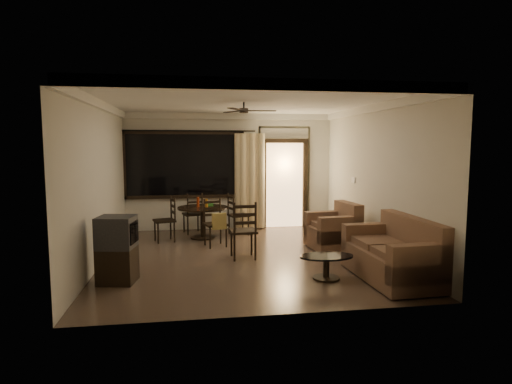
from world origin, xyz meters
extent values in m
plane|color=#7F6651|center=(0.00, 0.00, 0.00)|extent=(5.50, 5.50, 0.00)
plane|color=beige|center=(0.00, 2.75, 1.40)|extent=(5.00, 0.00, 5.00)
plane|color=beige|center=(0.00, -2.75, 1.40)|extent=(5.00, 0.00, 5.00)
plane|color=beige|center=(-2.50, 0.00, 1.40)|extent=(0.00, 5.50, 5.50)
plane|color=beige|center=(2.50, 0.00, 1.40)|extent=(0.00, 5.50, 5.50)
plane|color=white|center=(0.00, 0.00, 2.80)|extent=(5.50, 5.50, 0.00)
cube|color=black|center=(-1.10, 2.72, 1.57)|extent=(2.70, 0.04, 1.45)
cylinder|color=black|center=(-1.00, 2.63, 2.38)|extent=(3.20, 0.03, 0.03)
cube|color=#FFC684|center=(1.35, 2.71, 1.05)|extent=(0.91, 0.03, 2.08)
cube|color=white|center=(2.48, 1.05, 1.30)|extent=(0.02, 0.18, 0.12)
cylinder|color=black|center=(0.00, 0.00, 2.74)|extent=(0.03, 0.03, 0.12)
cylinder|color=black|center=(0.00, 0.00, 2.65)|extent=(0.16, 0.16, 0.08)
cylinder|color=black|center=(-0.70, 1.73, 0.67)|extent=(1.11, 1.11, 0.04)
cylinder|color=black|center=(-0.70, 1.73, 0.34)|extent=(0.11, 0.11, 0.64)
cylinder|color=black|center=(-0.70, 1.73, 0.01)|extent=(0.55, 0.55, 0.03)
cylinder|color=maroon|center=(-0.80, 1.74, 0.80)|extent=(0.06, 0.06, 0.22)
cylinder|color=#B76C13|center=(-0.62, 1.70, 0.78)|extent=(0.06, 0.06, 0.18)
cube|color=#2B7F26|center=(-0.54, 1.89, 0.72)|extent=(0.14, 0.10, 0.05)
cube|color=black|center=(-1.52, 1.50, 0.45)|extent=(0.52, 0.52, 0.04)
cube|color=black|center=(0.12, 1.95, 0.45)|extent=(0.52, 0.52, 0.04)
cube|color=black|center=(-0.47, 0.91, 0.45)|extent=(0.52, 0.52, 0.04)
cube|color=#AF9E4B|center=(-0.41, 0.69, 0.55)|extent=(0.29, 0.15, 0.32)
cube|color=black|center=(-0.92, 2.30, 0.45)|extent=(0.52, 0.52, 0.04)
cube|color=black|center=(-2.05, -1.18, 0.26)|extent=(0.59, 0.55, 0.53)
cube|color=black|center=(-2.05, -1.18, 0.76)|extent=(0.59, 0.55, 0.47)
cube|color=black|center=(-1.79, -1.22, 0.76)|extent=(0.08, 0.37, 0.32)
cube|color=#452720|center=(2.05, -1.67, 0.24)|extent=(0.98, 1.77, 0.43)
cube|color=#452720|center=(2.40, -1.66, 0.60)|extent=(0.28, 1.74, 0.70)
cube|color=#452720|center=(2.08, -2.44, 0.46)|extent=(0.93, 0.23, 0.54)
cube|color=#452720|center=(2.02, -0.90, 0.46)|extent=(0.93, 0.23, 0.54)
cube|color=#452720|center=(2.00, -1.67, 0.49)|extent=(0.71, 1.54, 0.13)
cube|color=#452720|center=(1.81, 0.38, 0.23)|extent=(0.98, 0.98, 0.41)
cube|color=#452720|center=(2.14, 0.42, 0.57)|extent=(0.31, 0.90, 0.67)
cube|color=#452720|center=(1.85, 0.03, 0.44)|extent=(0.90, 0.29, 0.52)
cube|color=#452720|center=(1.77, 0.72, 0.44)|extent=(0.90, 0.29, 0.52)
cube|color=#452720|center=(1.76, 0.37, 0.47)|extent=(0.69, 0.74, 0.12)
ellipsoid|color=#12134F|center=(1.76, 0.37, 0.58)|extent=(0.37, 0.31, 0.11)
ellipsoid|color=black|center=(1.08, -1.49, 0.35)|extent=(0.84, 0.50, 0.03)
cylinder|color=black|center=(1.08, -1.49, 0.18)|extent=(0.09, 0.09, 0.33)
cylinder|color=black|center=(1.08, -1.49, 0.01)|extent=(0.41, 0.41, 0.03)
cube|color=black|center=(-0.03, -0.09, 0.50)|extent=(0.48, 0.48, 0.04)
camera|label=1|loc=(-0.95, -7.63, 2.04)|focal=30.00mm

